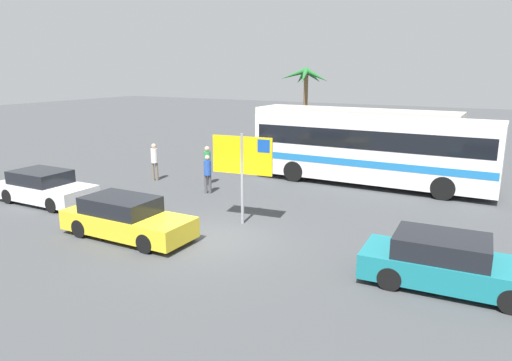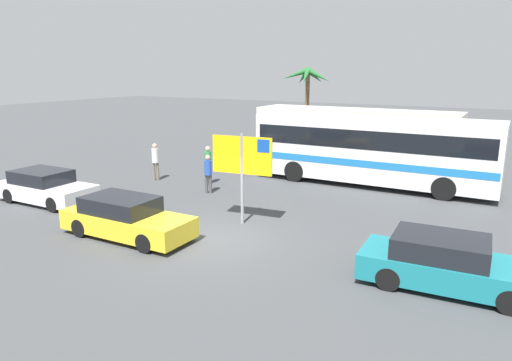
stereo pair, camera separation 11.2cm
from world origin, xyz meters
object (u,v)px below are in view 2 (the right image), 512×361
object	(u,v)px
ferry_sign	(243,159)
pedestrian_near_sign	(155,159)
car_yellow	(126,218)
pedestrian_by_bus	(208,162)
pedestrian_crossing_lot	(208,171)
bus_front_coach	(373,147)
car_teal	(447,264)
bus_rear_coach	(355,135)
car_white	(46,187)

from	to	relation	value
ferry_sign	pedestrian_near_sign	distance (m)	8.07
car_yellow	pedestrian_by_bus	size ratio (longest dim) A/B	2.46
pedestrian_crossing_lot	pedestrian_near_sign	world-z (taller)	pedestrian_near_sign
ferry_sign	pedestrian_crossing_lot	distance (m)	4.66
ferry_sign	bus_front_coach	bearing A→B (deg)	66.97
car_teal	pedestrian_near_sign	size ratio (longest dim) A/B	2.41
bus_front_coach	pedestrian_crossing_lot	distance (m)	7.72
car_yellow	bus_rear_coach	bearing A→B (deg)	78.41
car_white	bus_front_coach	bearing A→B (deg)	40.91
bus_front_coach	pedestrian_near_sign	distance (m)	10.38
bus_rear_coach	car_yellow	distance (m)	14.85
ferry_sign	car_teal	distance (m)	7.36
pedestrian_crossing_lot	car_white	bearing A→B (deg)	106.95
pedestrian_by_bus	bus_front_coach	bearing A→B (deg)	-143.69
pedestrian_near_sign	pedestrian_by_bus	bearing A→B (deg)	-109.56
bus_rear_coach	ferry_sign	world-z (taller)	ferry_sign
car_yellow	pedestrian_crossing_lot	size ratio (longest dim) A/B	2.64
bus_rear_coach	car_teal	bearing A→B (deg)	-63.28
bus_rear_coach	pedestrian_near_sign	world-z (taller)	bus_rear_coach
bus_rear_coach	pedestrian_crossing_lot	size ratio (longest dim) A/B	6.46
bus_front_coach	car_yellow	bearing A→B (deg)	-114.13
car_white	pedestrian_by_bus	distance (m)	7.04
car_teal	pedestrian_by_bus	xyz separation A→B (m)	(-11.36, 5.90, 0.45)
bus_front_coach	car_white	xyz separation A→B (m)	(-10.67, -9.55, -1.15)
ferry_sign	car_white	xyz separation A→B (m)	(-8.41, -1.65, -1.69)
bus_front_coach	car_yellow	world-z (taller)	bus_front_coach
car_white	pedestrian_near_sign	bearing A→B (deg)	75.35
pedestrian_crossing_lot	car_yellow	bearing A→B (deg)	163.21
car_yellow	pedestrian_crossing_lot	distance (m)	5.89
bus_rear_coach	car_teal	xyz separation A→B (m)	(6.69, -13.28, -1.15)
car_yellow	pedestrian_by_bus	world-z (taller)	pedestrian_by_bus
car_white	car_yellow	bearing A→B (deg)	-14.21
bus_front_coach	pedestrian_crossing_lot	bearing A→B (deg)	-138.41
ferry_sign	pedestrian_crossing_lot	bearing A→B (deg)	134.13
bus_rear_coach	car_white	xyz separation A→B (m)	(-8.67, -13.15, -1.15)
bus_rear_coach	car_white	world-z (taller)	bus_rear_coach
pedestrian_near_sign	pedestrian_crossing_lot	bearing A→B (deg)	-133.00
bus_front_coach	car_yellow	xyz separation A→B (m)	(-4.89, -10.92, -1.15)
bus_front_coach	pedestrian_by_bus	size ratio (longest dim) A/B	6.02
bus_rear_coach	bus_front_coach	bearing A→B (deg)	-60.87
pedestrian_crossing_lot	pedestrian_by_bus	xyz separation A→B (m)	(-0.93, 1.32, 0.08)
pedestrian_crossing_lot	ferry_sign	bearing A→B (deg)	-153.96
bus_rear_coach	car_teal	size ratio (longest dim) A/B	2.50
bus_front_coach	car_yellow	distance (m)	12.02
ferry_sign	car_teal	bearing A→B (deg)	-21.42
bus_front_coach	car_white	world-z (taller)	bus_front_coach
car_teal	pedestrian_crossing_lot	distance (m)	11.39
bus_rear_coach	pedestrian_crossing_lot	xyz separation A→B (m)	(-3.74, -8.70, -0.78)
bus_front_coach	pedestrian_crossing_lot	size ratio (longest dim) A/B	6.46
bus_rear_coach	car_yellow	xyz separation A→B (m)	(-2.88, -14.52, -1.15)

